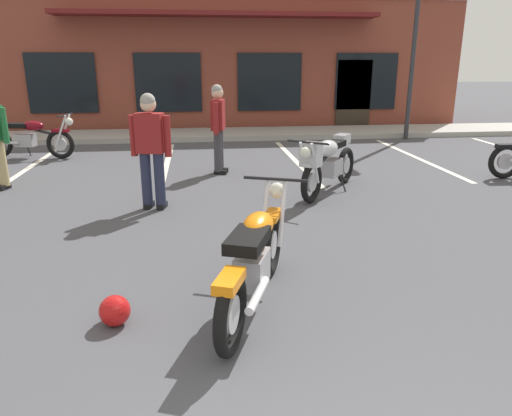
% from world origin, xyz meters
% --- Properties ---
extents(ground_plane, '(80.00, 80.00, 0.00)m').
position_xyz_m(ground_plane, '(0.00, 4.06, 0.00)').
color(ground_plane, '#47474C').
extents(sidewalk_kerb, '(22.00, 1.80, 0.14)m').
position_xyz_m(sidewalk_kerb, '(0.00, 12.63, 0.07)').
color(sidewalk_kerb, '#A8A59E').
rests_on(sidewalk_kerb, ground_plane).
extents(brick_storefront_building, '(15.22, 6.56, 4.13)m').
position_xyz_m(brick_storefront_building, '(0.00, 16.68, 2.07)').
color(brick_storefront_building, brown).
rests_on(brick_storefront_building, ground_plane).
extents(painted_stall_lines, '(13.97, 4.80, 0.01)m').
position_xyz_m(painted_stall_lines, '(0.00, 9.03, 0.00)').
color(painted_stall_lines, silver).
rests_on(painted_stall_lines, ground_plane).
extents(motorcycle_foreground_classic, '(1.05, 2.02, 0.98)m').
position_xyz_m(motorcycle_foreground_classic, '(-0.26, 2.71, 0.46)').
color(motorcycle_foreground_classic, black).
rests_on(motorcycle_foreground_classic, ground_plane).
extents(motorcycle_black_cruiser, '(1.50, 1.78, 0.98)m').
position_xyz_m(motorcycle_black_cruiser, '(1.35, 6.32, 0.53)').
color(motorcycle_black_cruiser, black).
rests_on(motorcycle_black_cruiser, ground_plane).
extents(motorcycle_blue_standard, '(2.08, 0.81, 0.98)m').
position_xyz_m(motorcycle_blue_standard, '(-4.42, 10.03, 0.46)').
color(motorcycle_blue_standard, black).
rests_on(motorcycle_blue_standard, ground_plane).
extents(person_in_shorts_foreground, '(0.33, 0.61, 1.68)m').
position_xyz_m(person_in_shorts_foreground, '(-0.32, 8.02, 0.95)').
color(person_in_shorts_foreground, black).
rests_on(person_in_shorts_foreground, ground_plane).
extents(person_near_building, '(0.61, 0.34, 1.68)m').
position_xyz_m(person_near_building, '(-1.39, 5.80, 0.95)').
color(person_near_building, black).
rests_on(person_near_building, ground_plane).
extents(helmet_on_pavement, '(0.26, 0.26, 0.26)m').
position_xyz_m(helmet_on_pavement, '(-1.45, 2.53, 0.13)').
color(helmet_on_pavement, '#B71414').
rests_on(helmet_on_pavement, ground_plane).
extents(parking_lot_lamp_post, '(0.24, 0.76, 4.93)m').
position_xyz_m(parking_lot_lamp_post, '(4.99, 11.42, 3.20)').
color(parking_lot_lamp_post, '#2D2D33').
rests_on(parking_lot_lamp_post, ground_plane).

